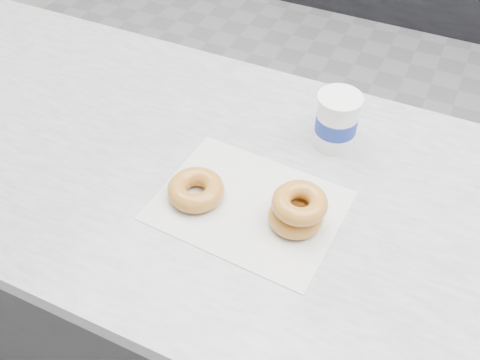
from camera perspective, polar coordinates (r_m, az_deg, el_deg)
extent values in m
plane|color=#939396|center=(2.09, 16.87, -9.68)|extent=(5.00, 5.00, 0.00)
cube|color=silver|center=(1.03, 19.69, -7.25)|extent=(3.06, 0.76, 0.04)
cube|color=silver|center=(1.01, 0.95, -2.74)|extent=(0.35, 0.28, 0.00)
torus|color=#C97A37|center=(1.01, -4.73, -1.04)|extent=(0.14, 0.14, 0.04)
torus|color=#C97A37|center=(0.97, 5.94, -3.87)|extent=(0.10, 0.10, 0.04)
torus|color=#C97A37|center=(0.95, 6.39, -2.45)|extent=(0.12, 0.12, 0.04)
cylinder|color=white|center=(1.11, 10.26, 6.23)|extent=(0.10, 0.10, 0.12)
cylinder|color=white|center=(1.08, 10.66, 8.59)|extent=(0.09, 0.09, 0.01)
cylinder|color=navy|center=(1.11, 10.23, 6.02)|extent=(0.10, 0.10, 0.04)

